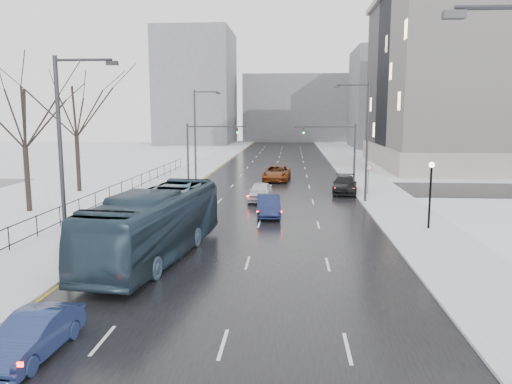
% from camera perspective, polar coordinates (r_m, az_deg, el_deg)
% --- Properties ---
extents(road, '(16.00, 150.00, 0.04)m').
position_cam_1_polar(road, '(62.57, 2.10, 2.07)').
color(road, black).
rests_on(road, ground).
extents(cross_road, '(130.00, 10.00, 0.04)m').
position_cam_1_polar(cross_road, '(50.68, 1.62, 0.47)').
color(cross_road, black).
rests_on(cross_road, ground).
extents(sidewalk_left, '(5.00, 150.00, 0.16)m').
position_cam_1_polar(sidewalk_left, '(63.79, -7.37, 2.19)').
color(sidewalk_left, silver).
rests_on(sidewalk_left, ground).
extents(sidewalk_right, '(5.00, 150.00, 0.16)m').
position_cam_1_polar(sidewalk_right, '(63.08, 11.68, 2.01)').
color(sidewalk_right, silver).
rests_on(sidewalk_right, ground).
extents(park_strip, '(14.00, 150.00, 0.12)m').
position_cam_1_polar(park_strip, '(66.34, -15.45, 2.18)').
color(park_strip, white).
rests_on(park_strip, ground).
extents(tree_park_d, '(8.75, 8.75, 12.50)m').
position_cam_1_polar(tree_park_d, '(41.90, -24.44, -2.13)').
color(tree_park_d, black).
rests_on(tree_park_d, ground).
extents(tree_park_e, '(9.45, 9.45, 13.50)m').
position_cam_1_polar(tree_park_e, '(50.93, -19.51, -0.02)').
color(tree_park_e, black).
rests_on(tree_park_e, ground).
extents(iron_fence, '(0.06, 70.00, 1.30)m').
position_cam_1_polar(iron_fence, '(36.08, -20.83, -2.11)').
color(iron_fence, black).
rests_on(iron_fence, sidewalk_left).
extents(streetlight_r_mid, '(2.95, 0.25, 10.00)m').
position_cam_1_polar(streetlight_r_mid, '(42.56, 12.29, 6.25)').
color(streetlight_r_mid, '#2D2D33').
rests_on(streetlight_r_mid, ground).
extents(streetlight_l_near, '(2.95, 0.25, 10.00)m').
position_cam_1_polar(streetlight_l_near, '(24.45, -20.94, 4.07)').
color(streetlight_l_near, '#2D2D33').
rests_on(streetlight_l_near, ground).
extents(streetlight_l_far, '(2.95, 0.25, 10.00)m').
position_cam_1_polar(streetlight_l_far, '(55.10, -6.75, 6.94)').
color(streetlight_l_far, '#2D2D33').
rests_on(streetlight_l_far, ground).
extents(lamppost_r_mid, '(0.36, 0.36, 4.28)m').
position_cam_1_polar(lamppost_r_mid, '(33.59, 19.33, 0.71)').
color(lamppost_r_mid, black).
rests_on(lamppost_r_mid, sidewalk_right).
extents(mast_signal_right, '(6.10, 0.33, 6.50)m').
position_cam_1_polar(mast_signal_right, '(50.46, 10.01, 4.98)').
color(mast_signal_right, '#2D2D33').
rests_on(mast_signal_right, ground).
extents(mast_signal_left, '(6.10, 0.33, 6.50)m').
position_cam_1_polar(mast_signal_left, '(51.09, -6.63, 5.10)').
color(mast_signal_left, '#2D2D33').
rests_on(mast_signal_left, ground).
extents(no_uturn_sign, '(0.60, 0.06, 2.70)m').
position_cam_1_polar(no_uturn_sign, '(46.91, 12.73, 2.39)').
color(no_uturn_sign, '#2D2D33').
rests_on(no_uturn_sign, sidewalk_right).
extents(bldg_far_right, '(24.00, 20.00, 22.00)m').
position_cam_1_polar(bldg_far_right, '(119.96, 16.82, 10.21)').
color(bldg_far_right, slate).
rests_on(bldg_far_right, ground).
extents(bldg_far_left, '(18.00, 22.00, 28.00)m').
position_cam_1_polar(bldg_far_left, '(129.53, -6.79, 11.72)').
color(bldg_far_left, slate).
rests_on(bldg_far_left, ground).
extents(bldg_far_center, '(30.00, 18.00, 18.00)m').
position_cam_1_polar(bldg_far_center, '(142.11, 4.91, 9.48)').
color(bldg_far_center, slate).
rests_on(bldg_far_center, ground).
extents(sedan_left_near, '(1.70, 4.17, 1.34)m').
position_cam_1_polar(sedan_left_near, '(17.34, -24.10, -14.69)').
color(sedan_left_near, navy).
rests_on(sedan_left_near, road).
extents(bus, '(4.60, 13.09, 3.57)m').
position_cam_1_polar(bus, '(26.26, -11.38, -3.60)').
color(bus, '#263A4A').
rests_on(bus, road).
extents(sedan_center_near, '(2.08, 4.74, 1.59)m').
position_cam_1_polar(sedan_center_near, '(42.92, 0.51, 0.05)').
color(sedan_center_near, silver).
rests_on(sedan_center_near, road).
extents(sedan_right_near, '(1.99, 4.84, 1.56)m').
position_cam_1_polar(sedan_right_near, '(36.45, 1.43, -1.56)').
color(sedan_right_near, '#171F46').
rests_on(sedan_right_near, road).
extents(sedan_right_cross, '(3.27, 6.32, 1.70)m').
position_cam_1_polar(sedan_right_cross, '(56.02, 2.38, 2.17)').
color(sedan_right_cross, '#6A3012').
rests_on(sedan_right_cross, road).
extents(sedan_right_far, '(2.86, 5.72, 1.60)m').
position_cam_1_polar(sedan_right_far, '(47.88, 10.11, 0.83)').
color(sedan_right_far, black).
rests_on(sedan_right_far, road).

